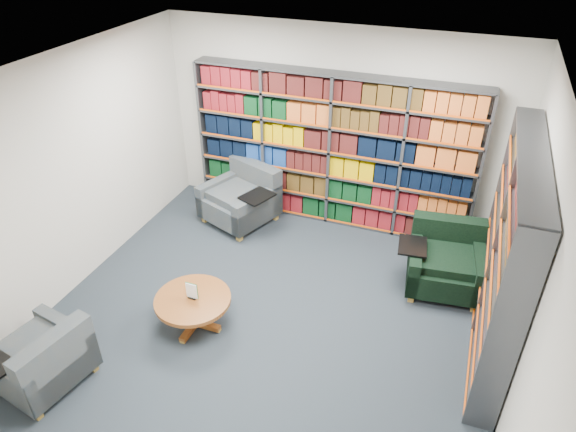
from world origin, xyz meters
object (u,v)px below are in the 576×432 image
(chair_green_right, at_px, (445,262))
(chair_teal_front, at_px, (44,362))
(coffee_table, at_px, (193,304))
(chair_teal_left, at_px, (244,199))

(chair_green_right, xyz_separation_m, chair_teal_front, (-3.51, -2.99, -0.03))
(coffee_table, bearing_deg, chair_teal_front, -128.24)
(coffee_table, bearing_deg, chair_green_right, 34.76)
(chair_green_right, relative_size, coffee_table, 1.29)
(chair_green_right, height_order, coffee_table, chair_green_right)
(coffee_table, bearing_deg, chair_teal_left, 100.65)
(chair_green_right, distance_m, chair_teal_front, 4.61)
(chair_green_right, height_order, chair_teal_front, chair_green_right)
(chair_green_right, bearing_deg, chair_teal_left, 170.16)
(chair_teal_left, xyz_separation_m, chair_teal_front, (-0.54, -3.51, -0.04))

